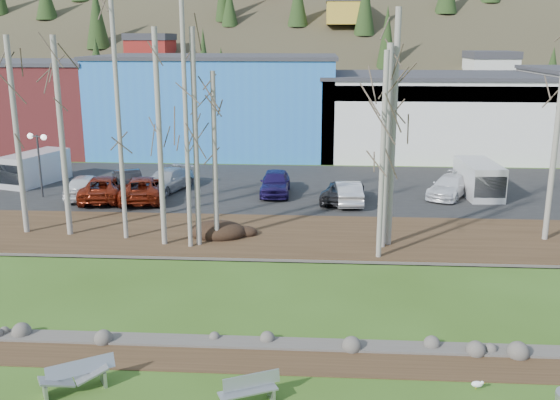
# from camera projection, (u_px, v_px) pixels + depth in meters

# --- Properties ---
(ground) EXTENTS (200.00, 200.00, 0.00)m
(ground) POSITION_uv_depth(u_px,v_px,m) (212.00, 396.00, 17.50)
(ground) COLOR #304F15
(ground) RESTS_ON ground
(dirt_strip) EXTENTS (80.00, 1.80, 0.03)m
(dirt_strip) POSITION_uv_depth(u_px,v_px,m) (224.00, 358.00, 19.53)
(dirt_strip) COLOR #382616
(dirt_strip) RESTS_ON ground
(near_bank_rocks) EXTENTS (80.00, 0.80, 0.50)m
(near_bank_rocks) POSITION_uv_depth(u_px,v_px,m) (228.00, 344.00, 20.50)
(near_bank_rocks) COLOR #47423D
(near_bank_rocks) RESTS_ON ground
(river) EXTENTS (80.00, 8.00, 0.90)m
(river) POSITION_uv_depth(u_px,v_px,m) (243.00, 294.00, 24.45)
(river) COLOR black
(river) RESTS_ON ground
(far_bank_rocks) EXTENTS (80.00, 0.80, 0.46)m
(far_bank_rocks) POSITION_uv_depth(u_px,v_px,m) (254.00, 258.00, 28.41)
(far_bank_rocks) COLOR #47423D
(far_bank_rocks) RESTS_ON ground
(far_bank) EXTENTS (80.00, 7.00, 0.15)m
(far_bank) POSITION_uv_depth(u_px,v_px,m) (261.00, 235.00, 31.48)
(far_bank) COLOR #382616
(far_bank) RESTS_ON ground
(parking_lot) EXTENTS (80.00, 14.00, 0.14)m
(parking_lot) POSITION_uv_depth(u_px,v_px,m) (276.00, 187.00, 41.62)
(parking_lot) COLOR black
(parking_lot) RESTS_ON ground
(building_brick) EXTENTS (16.32, 12.24, 7.80)m
(building_brick) POSITION_uv_depth(u_px,v_px,m) (19.00, 105.00, 55.67)
(building_brick) COLOR #993435
(building_brick) RESTS_ON ground
(building_blue) EXTENTS (20.40, 12.24, 8.30)m
(building_blue) POSITION_uv_depth(u_px,v_px,m) (219.00, 104.00, 54.48)
(building_blue) COLOR blue
(building_blue) RESTS_ON ground
(building_white) EXTENTS (18.36, 12.24, 6.80)m
(building_white) POSITION_uv_depth(u_px,v_px,m) (426.00, 114.00, 53.52)
(building_white) COLOR white
(building_white) RESTS_ON ground
(bench_intact) EXTENTS (1.68, 1.11, 0.82)m
(bench_intact) POSITION_uv_depth(u_px,v_px,m) (249.00, 390.00, 17.05)
(bench_intact) COLOR #ACAEB1
(bench_intact) RESTS_ON ground
(bench_damaged) EXTENTS (1.94, 1.53, 0.85)m
(bench_damaged) POSITION_uv_depth(u_px,v_px,m) (76.00, 376.00, 17.71)
(bench_damaged) COLOR #ACAEB1
(bench_damaged) RESTS_ON ground
(seagull) EXTENTS (0.38, 0.19, 0.28)m
(seagull) POSITION_uv_depth(u_px,v_px,m) (477.00, 384.00, 17.82)
(seagull) COLOR gold
(seagull) RESTS_ON ground
(dirt_mound) EXTENTS (2.83, 2.00, 0.56)m
(dirt_mound) POSITION_uv_depth(u_px,v_px,m) (218.00, 230.00, 31.09)
(dirt_mound) COLOR black
(dirt_mound) RESTS_ON far_bank
(birch_0) EXTENTS (0.27, 0.27, 9.74)m
(birch_0) POSITION_uv_depth(u_px,v_px,m) (17.00, 137.00, 30.61)
(birch_0) COLOR #A6A497
(birch_0) RESTS_ON far_bank
(birch_1) EXTENTS (0.22, 0.22, 11.85)m
(birch_1) POSITION_uv_depth(u_px,v_px,m) (119.00, 118.00, 29.37)
(birch_1) COLOR #A6A497
(birch_1) RESTS_ON far_bank
(birch_2) EXTENTS (0.28, 0.28, 9.74)m
(birch_2) POSITION_uv_depth(u_px,v_px,m) (62.00, 138.00, 30.24)
(birch_2) COLOR #A6A497
(birch_2) RESTS_ON far_bank
(birch_3) EXTENTS (0.21, 0.21, 11.33)m
(birch_3) POSITION_uv_depth(u_px,v_px,m) (186.00, 127.00, 28.18)
(birch_3) COLOR #A6A497
(birch_3) RESTS_ON far_bank
(birch_4) EXTENTS (0.25, 0.25, 10.08)m
(birch_4) POSITION_uv_depth(u_px,v_px,m) (196.00, 140.00, 28.61)
(birch_4) COLOR #A6A497
(birch_4) RESTS_ON far_bank
(birch_5) EXTENTS (0.24, 0.24, 8.14)m
(birch_5) POSITION_uv_depth(u_px,v_px,m) (215.00, 158.00, 29.45)
(birch_5) COLOR #A6A497
(birch_5) RESTS_ON far_bank
(birch_6) EXTENTS (0.23, 0.23, 9.11)m
(birch_6) POSITION_uv_depth(u_px,v_px,m) (383.00, 157.00, 27.07)
(birch_6) COLOR #A6A497
(birch_6) RESTS_ON far_bank
(birch_7) EXTENTS (0.31, 0.31, 9.39)m
(birch_7) POSITION_uv_depth(u_px,v_px,m) (386.00, 149.00, 28.41)
(birch_7) COLOR #A6A497
(birch_7) RESTS_ON far_bank
(birch_8) EXTENTS (0.28, 0.28, 10.92)m
(birch_8) POSITION_uv_depth(u_px,v_px,m) (393.00, 131.00, 28.57)
(birch_8) COLOR #A6A497
(birch_8) RESTS_ON far_bank
(birch_9) EXTENTS (0.27, 0.27, 11.22)m
(birch_9) POSITION_uv_depth(u_px,v_px,m) (557.00, 125.00, 29.25)
(birch_9) COLOR #A6A497
(birch_9) RESTS_ON far_bank
(birch_10) EXTENTS (0.25, 0.25, 10.08)m
(birch_10) POSITION_uv_depth(u_px,v_px,m) (160.00, 140.00, 28.71)
(birch_10) COLOR #A6A497
(birch_10) RESTS_ON far_bank
(street_lamp) EXTENTS (1.41, 0.83, 3.96)m
(street_lamp) POSITION_uv_depth(u_px,v_px,m) (38.00, 147.00, 38.02)
(street_lamp) COLOR #262628
(street_lamp) RESTS_ON parking_lot
(car_0) EXTENTS (2.09, 4.53, 1.51)m
(car_0) POSITION_uv_depth(u_px,v_px,m) (86.00, 186.00, 38.38)
(car_0) COLOR white
(car_0) RESTS_ON parking_lot
(car_1) EXTENTS (3.22, 4.74, 1.48)m
(car_1) POSITION_uv_depth(u_px,v_px,m) (127.00, 180.00, 39.95)
(car_1) COLOR black
(car_1) RESTS_ON parking_lot
(car_2) EXTENTS (3.23, 5.60, 1.47)m
(car_2) POSITION_uv_depth(u_px,v_px,m) (104.00, 188.00, 38.04)
(car_2) COLOR maroon
(car_2) RESTS_ON parking_lot
(car_3) EXTENTS (3.33, 5.18, 1.40)m
(car_3) POSITION_uv_depth(u_px,v_px,m) (166.00, 181.00, 40.08)
(car_3) COLOR #A8ACB1
(car_3) RESTS_ON parking_lot
(car_4) EXTENTS (1.89, 4.50, 1.52)m
(car_4) POSITION_uv_depth(u_px,v_px,m) (275.00, 182.00, 39.29)
(car_4) COLOR #221654
(car_4) RESTS_ON parking_lot
(car_5) EXTENTS (1.78, 4.30, 1.38)m
(car_5) POSITION_uv_depth(u_px,v_px,m) (347.00, 192.00, 37.11)
(car_5) COLOR silver
(car_5) RESTS_ON parking_lot
(car_6) EXTENTS (2.99, 4.90, 1.27)m
(car_6) POSITION_uv_depth(u_px,v_px,m) (343.00, 191.00, 37.57)
(car_6) COLOR #2B2A2D
(car_6) RESTS_ON parking_lot
(car_7) EXTENTS (3.78, 4.87, 1.32)m
(car_7) POSITION_uv_depth(u_px,v_px,m) (450.00, 186.00, 38.68)
(car_7) COLOR white
(car_7) RESTS_ON parking_lot
(car_8) EXTENTS (3.23, 5.60, 1.47)m
(car_8) POSITION_uv_depth(u_px,v_px,m) (143.00, 188.00, 37.89)
(car_8) COLOR maroon
(car_8) RESTS_ON parking_lot
(van_white) EXTENTS (2.25, 4.86, 2.08)m
(van_white) POSITION_uv_depth(u_px,v_px,m) (479.00, 179.00, 38.87)
(van_white) COLOR silver
(van_white) RESTS_ON parking_lot
(van_grey) EXTENTS (3.33, 5.16, 2.09)m
(van_grey) POSITION_uv_depth(u_px,v_px,m) (34.00, 168.00, 42.06)
(van_grey) COLOR silver
(van_grey) RESTS_ON parking_lot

